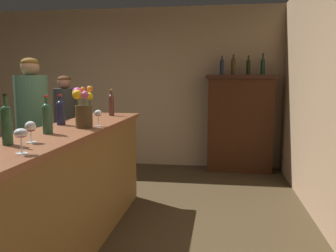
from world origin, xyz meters
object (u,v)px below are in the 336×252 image
(display_bottle_midright, at_px, (263,65))
(patron_near_entrance, at_px, (33,128))
(flower_arrangement, at_px, (83,109))
(patron_by_cabinet, at_px, (66,128))
(wine_bottle_merlot, at_px, (47,117))
(display_bottle_left, at_px, (222,66))
(wine_glass_front, at_px, (98,114))
(wine_glass_rear, at_px, (30,128))
(wine_bottle_riesling, at_px, (7,123))
(display_bottle_center, at_px, (248,66))
(wine_bottle_pinot, at_px, (111,104))
(display_bottle_midleft, at_px, (233,66))
(bar_counter, at_px, (70,188))
(display_cabinet, at_px, (240,121))
(wine_bottle_chardonnay, at_px, (61,111))
(wine_glass_mid, at_px, (21,135))

(display_bottle_midright, distance_m, patron_near_entrance, 3.51)
(flower_arrangement, bearing_deg, display_bottle_midright, 56.73)
(patron_by_cabinet, bearing_deg, wine_bottle_merlot, -2.18)
(display_bottle_left, bearing_deg, flower_arrangement, -113.25)
(wine_bottle_merlot, height_order, display_bottle_midright, display_bottle_midright)
(wine_glass_front, bearing_deg, wine_glass_rear, -101.28)
(wine_glass_front, bearing_deg, patron_by_cabinet, 124.88)
(wine_bottle_riesling, relative_size, display_bottle_center, 1.06)
(wine_bottle_pinot, relative_size, wine_glass_front, 2.08)
(wine_bottle_riesling, xyz_separation_m, wine_bottle_merlot, (0.03, 0.47, -0.01))
(display_bottle_midleft, bearing_deg, patron_near_entrance, -137.66)
(bar_counter, distance_m, display_bottle_center, 3.55)
(patron_near_entrance, bearing_deg, wine_glass_front, 0.82)
(wine_bottle_pinot, distance_m, wine_glass_front, 0.92)
(display_cabinet, relative_size, flower_arrangement, 4.24)
(wine_bottle_pinot, bearing_deg, patron_by_cabinet, 149.61)
(wine_bottle_merlot, bearing_deg, display_cabinet, 62.28)
(display_bottle_midleft, xyz_separation_m, patron_by_cabinet, (-2.24, -1.32, -0.86))
(wine_bottle_merlot, height_order, patron_by_cabinet, patron_by_cabinet)
(wine_glass_front, bearing_deg, display_bottle_midleft, 64.32)
(wine_glass_front, bearing_deg, wine_bottle_riesling, -106.26)
(display_bottle_center, bearing_deg, wine_glass_front, -119.60)
(wine_glass_front, relative_size, wine_glass_rear, 1.03)
(patron_near_entrance, bearing_deg, display_bottle_midright, 69.48)
(wine_glass_front, relative_size, display_bottle_midright, 0.45)
(wine_bottle_chardonnay, relative_size, display_bottle_midright, 0.84)
(wine_bottle_chardonnay, xyz_separation_m, wine_glass_rear, (0.21, -0.89, -0.03))
(wine_glass_front, xyz_separation_m, wine_glass_mid, (-0.03, -1.19, 0.00))
(wine_bottle_pinot, relative_size, display_bottle_left, 1.04)
(wine_glass_rear, distance_m, display_bottle_left, 3.79)
(wine_bottle_merlot, xyz_separation_m, wine_glass_mid, (0.21, -0.72, -0.02))
(wine_bottle_chardonnay, relative_size, wine_glass_mid, 1.92)
(wine_bottle_chardonnay, height_order, patron_by_cabinet, patron_by_cabinet)
(wine_bottle_riesling, distance_m, wine_glass_front, 0.99)
(flower_arrangement, height_order, display_bottle_left, display_bottle_left)
(wine_bottle_pinot, xyz_separation_m, display_bottle_center, (1.69, 1.78, 0.49))
(display_bottle_center, bearing_deg, patron_near_entrance, -140.44)
(wine_bottle_riesling, relative_size, wine_glass_front, 2.24)
(wine_glass_rear, bearing_deg, flower_arrangement, 84.01)
(patron_near_entrance, bearing_deg, wine_glass_rear, -28.37)
(wine_bottle_merlot, relative_size, wine_glass_rear, 2.07)
(wine_bottle_pinot, xyz_separation_m, display_bottle_midright, (1.91, 1.78, 0.50))
(wine_bottle_chardonnay, distance_m, wine_glass_mid, 1.28)
(wine_bottle_riesling, relative_size, wine_bottle_chardonnay, 1.18)
(bar_counter, bearing_deg, display_cabinet, 60.59)
(display_cabinet, relative_size, wine_glass_rear, 10.68)
(wine_bottle_pinot, xyz_separation_m, display_bottle_midleft, (1.45, 1.78, 0.50))
(wine_bottle_merlot, distance_m, display_bottle_left, 3.47)
(wine_glass_front, relative_size, patron_near_entrance, 0.09)
(wine_bottle_riesling, distance_m, wine_glass_mid, 0.35)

